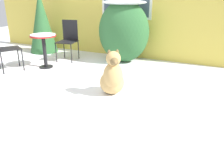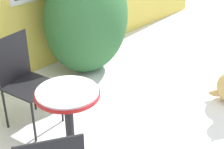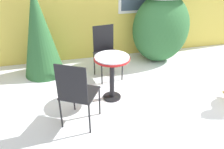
# 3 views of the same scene
# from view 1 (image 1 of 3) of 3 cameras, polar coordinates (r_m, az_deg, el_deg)

# --- Properties ---
(ground_plane) EXTENTS (16.00, 16.00, 0.00)m
(ground_plane) POSITION_cam_1_polar(r_m,az_deg,el_deg) (4.56, -12.89, -0.81)
(ground_plane) COLOR white
(shrub_left) EXTENTS (1.27, 0.94, 1.50)m
(shrub_left) POSITION_cam_1_polar(r_m,az_deg,el_deg) (5.44, 3.02, 11.47)
(shrub_left) COLOR #2D6033
(shrub_left) RESTS_ON ground_plane
(evergreen_bush) EXTENTS (0.79, 0.79, 1.73)m
(evergreen_bush) POSITION_cam_1_polar(r_m,az_deg,el_deg) (6.79, -17.92, 12.87)
(evergreen_bush) COLOR #2D6033
(evergreen_bush) RESTS_ON ground_plane
(patio_table) EXTENTS (0.57, 0.57, 0.77)m
(patio_table) POSITION_cam_1_polar(r_m,az_deg,el_deg) (5.19, -17.42, 8.10)
(patio_table) COLOR black
(patio_table) RESTS_ON ground_plane
(patio_chair_near_table) EXTENTS (0.52, 0.52, 1.01)m
(patio_chair_near_table) POSITION_cam_1_polar(r_m,az_deg,el_deg) (5.75, -11.35, 9.25)
(patio_chair_near_table) COLOR black
(patio_chair_near_table) RESTS_ON ground_plane
(patio_chair_far_side) EXTENTS (0.62, 0.62, 1.01)m
(patio_chair_far_side) POSITION_cam_1_polar(r_m,az_deg,el_deg) (5.29, -26.38, 6.72)
(patio_chair_far_side) COLOR black
(patio_chair_far_side) RESTS_ON ground_plane
(dog) EXTENTS (0.57, 0.60, 0.79)m
(dog) POSITION_cam_1_polar(r_m,az_deg,el_deg) (3.57, 0.12, -0.80)
(dog) COLOR tan
(dog) RESTS_ON ground_plane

